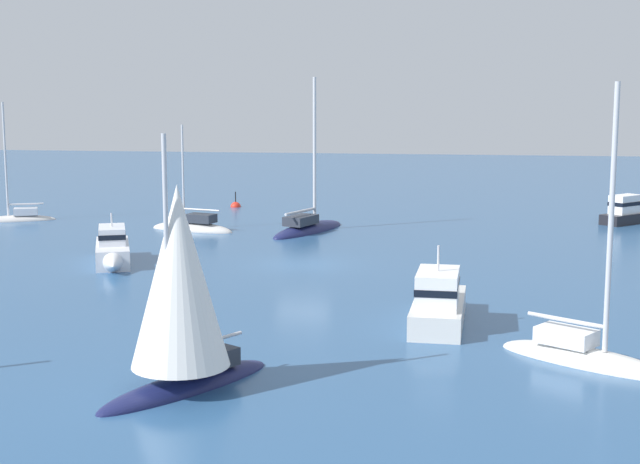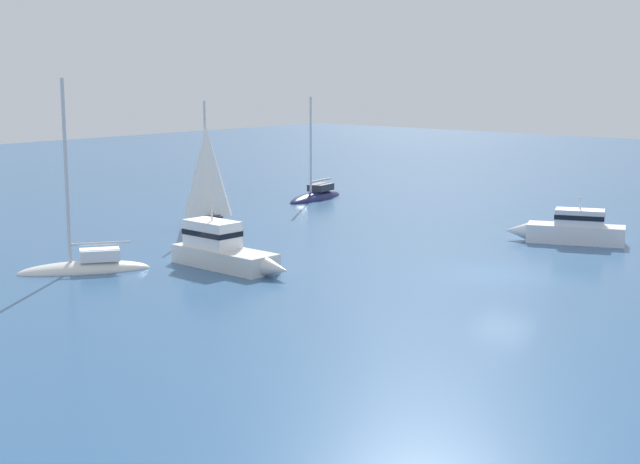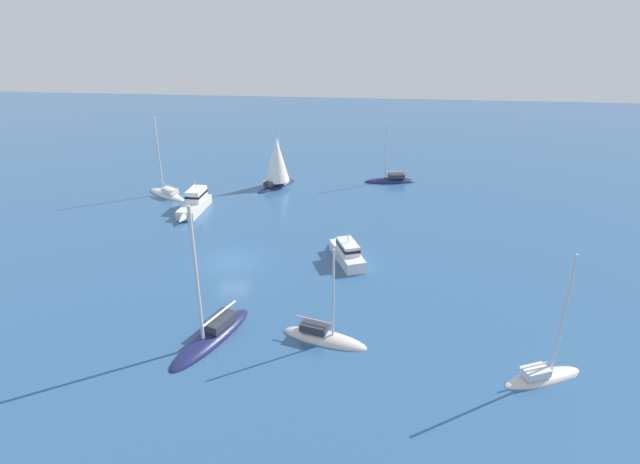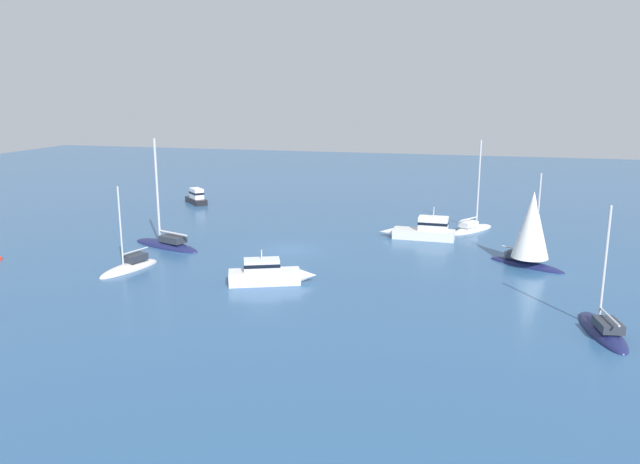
% 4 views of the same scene
% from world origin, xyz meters
% --- Properties ---
extents(ground_plane, '(160.00, 160.00, 0.00)m').
position_xyz_m(ground_plane, '(0.00, 0.00, 0.00)').
color(ground_plane, '#2D5684').
extents(sailboat, '(4.40, 5.55, 8.83)m').
position_xyz_m(sailboat, '(-14.38, -11.14, 0.18)').
color(sailboat, silver).
rests_on(sailboat, ground).
extents(cabin_cruiser, '(5.98, 3.36, 2.39)m').
position_xyz_m(cabin_cruiser, '(-1.29, 8.96, 0.72)').
color(cabin_cruiser, white).
rests_on(cabin_cruiser, ground).
extents(sailboat_3, '(2.62, 6.16, 7.41)m').
position_xyz_m(sailboat_3, '(-21.71, 12.75, 0.12)').
color(sailboat_3, '#191E4C').
rests_on(sailboat_3, ground).
extents(sailboat_4, '(5.80, 4.29, 7.40)m').
position_xyz_m(sailboat_4, '(-18.67, 0.07, 2.66)').
color(sailboat_4, '#191E4C').
rests_on(sailboat_4, ground).
extents(cabin_cruiser_1, '(6.66, 1.90, 2.92)m').
position_xyz_m(cabin_cruiser_1, '(-10.37, -6.66, 0.80)').
color(cabin_cruiser_1, silver).
rests_on(cabin_cruiser_1, ground).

